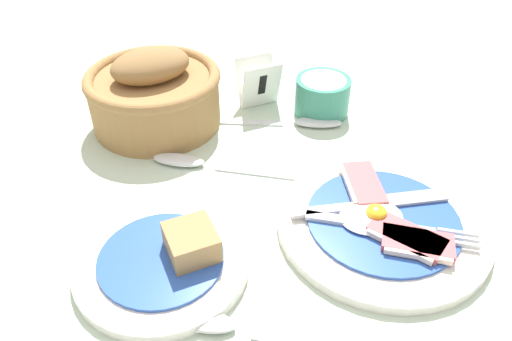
{
  "coord_description": "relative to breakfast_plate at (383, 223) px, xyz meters",
  "views": [
    {
      "loc": [
        -0.13,
        -0.39,
        0.4
      ],
      "look_at": [
        -0.03,
        0.09,
        0.02
      ],
      "focal_mm": 35.0,
      "sensor_mm": 36.0,
      "label": 1
    }
  ],
  "objects": [
    {
      "name": "teaspoon_by_saucer",
      "position": [
        -0.19,
        0.16,
        -0.0
      ],
      "size": [
        0.19,
        0.09,
        0.01
      ],
      "rotation": [
        0.0,
        0.0,
        2.74
      ],
      "color": "silver",
      "rests_on": "ground_plane"
    },
    {
      "name": "breakfast_plate",
      "position": [
        0.0,
        0.0,
        0.0
      ],
      "size": [
        0.24,
        0.24,
        0.03
      ],
      "color": "silver",
      "rests_on": "ground_plane"
    },
    {
      "name": "bread_plate",
      "position": [
        -0.24,
        -0.01,
        0.0
      ],
      "size": [
        0.18,
        0.18,
        0.05
      ],
      "color": "silver",
      "rests_on": "ground_plane"
    },
    {
      "name": "ground_plane",
      "position": [
        -0.09,
        0.02,
        -0.01
      ],
      "size": [
        3.0,
        3.0,
        0.0
      ],
      "primitive_type": "plane",
      "color": "#B7CCB7"
    },
    {
      "name": "number_card",
      "position": [
        -0.08,
        0.3,
        0.03
      ],
      "size": [
        0.07,
        0.06,
        0.07
      ],
      "rotation": [
        0.0,
        0.0,
        0.19
      ],
      "color": "white",
      "rests_on": "ground_plane"
    },
    {
      "name": "bread_basket",
      "position": [
        -0.24,
        0.28,
        0.04
      ],
      "size": [
        0.19,
        0.19,
        0.11
      ],
      "color": "olive",
      "rests_on": "ground_plane"
    },
    {
      "name": "sugar_cup",
      "position": [
        0.01,
        0.26,
        0.02
      ],
      "size": [
        0.08,
        0.08,
        0.06
      ],
      "color": "#337F6B",
      "rests_on": "ground_plane"
    },
    {
      "name": "teaspoon_stray",
      "position": [
        -0.19,
        -0.1,
        -0.0
      ],
      "size": [
        0.18,
        0.1,
        0.01
      ],
      "rotation": [
        0.0,
        0.0,
        2.72
      ],
      "color": "silver",
      "rests_on": "ground_plane"
    },
    {
      "name": "teaspoon_near_cup",
      "position": [
        -0.03,
        0.23,
        -0.0
      ],
      "size": [
        0.19,
        0.07,
        0.01
      ],
      "rotation": [
        0.0,
        0.0,
        6.02
      ],
      "color": "silver",
      "rests_on": "ground_plane"
    }
  ]
}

